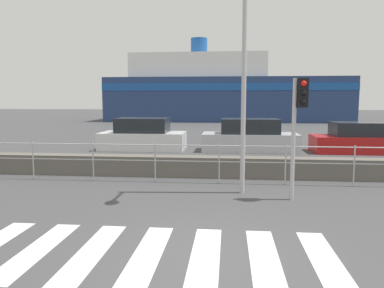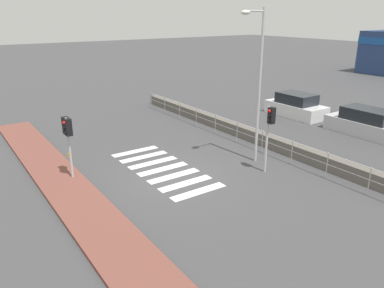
{
  "view_description": "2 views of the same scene",
  "coord_description": "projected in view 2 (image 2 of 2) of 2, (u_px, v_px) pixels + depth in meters",
  "views": [
    {
      "loc": [
        0.26,
        -5.49,
        2.41
      ],
      "look_at": [
        -0.48,
        2.0,
        1.5
      ],
      "focal_mm": 35.0,
      "sensor_mm": 36.0,
      "label": 1
    },
    {
      "loc": [
        12.23,
        -7.59,
        6.48
      ],
      "look_at": [
        -0.17,
        1.0,
        1.2
      ],
      "focal_mm": 35.0,
      "sensor_mm": 36.0,
      "label": 2
    }
  ],
  "objects": [
    {
      "name": "sidewalk_brick",
      "position": [
        79.0,
        202.0,
        13.49
      ],
      "size": [
        24.0,
        1.8,
        0.12
      ],
      "color": "brown",
      "rests_on": "ground_plane"
    },
    {
      "name": "parked_car_white",
      "position": [
        296.0,
        106.0,
        24.87
      ],
      "size": [
        4.0,
        1.86,
        1.51
      ],
      "color": "silver",
      "rests_on": "ground_plane"
    },
    {
      "name": "seawall",
      "position": [
        274.0,
        143.0,
        18.79
      ],
      "size": [
        24.77,
        0.55,
        0.63
      ],
      "color": "#605B54",
      "rests_on": "ground_plane"
    },
    {
      "name": "traffic_light_far",
      "position": [
        269.0,
        125.0,
        15.41
      ],
      "size": [
        0.34,
        0.32,
        2.89
      ],
      "color": "#B2B2B5",
      "rests_on": "ground_plane"
    },
    {
      "name": "parked_car_silver",
      "position": [
        367.0,
        124.0,
        20.95
      ],
      "size": [
        4.38,
        1.78,
        1.5
      ],
      "color": "#BCBCC1",
      "rests_on": "ground_plane"
    },
    {
      "name": "traffic_light_near",
      "position": [
        68.0,
        132.0,
        14.74
      ],
      "size": [
        0.58,
        0.41,
        2.64
      ],
      "color": "#B2B2B5",
      "rests_on": "ground_plane"
    },
    {
      "name": "streetlamp",
      "position": [
        257.0,
        72.0,
        15.91
      ],
      "size": [
        0.32,
        1.28,
        6.72
      ],
      "color": "#B2B2B5",
      "rests_on": "ground_plane"
    },
    {
      "name": "ground_plane",
      "position": [
        175.0,
        176.0,
        15.71
      ],
      "size": [
        160.0,
        160.0,
        0.0
      ],
      "primitive_type": "plane",
      "color": "#424244"
    },
    {
      "name": "crosswalk",
      "position": [
        163.0,
        169.0,
        16.47
      ],
      "size": [
        5.85,
        2.4,
        0.01
      ],
      "color": "silver",
      "rests_on": "ground_plane"
    },
    {
      "name": "harbor_fence",
      "position": [
        262.0,
        138.0,
        18.18
      ],
      "size": [
        22.33,
        0.04,
        1.15
      ],
      "color": "#B2B2B5",
      "rests_on": "ground_plane"
    }
  ]
}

